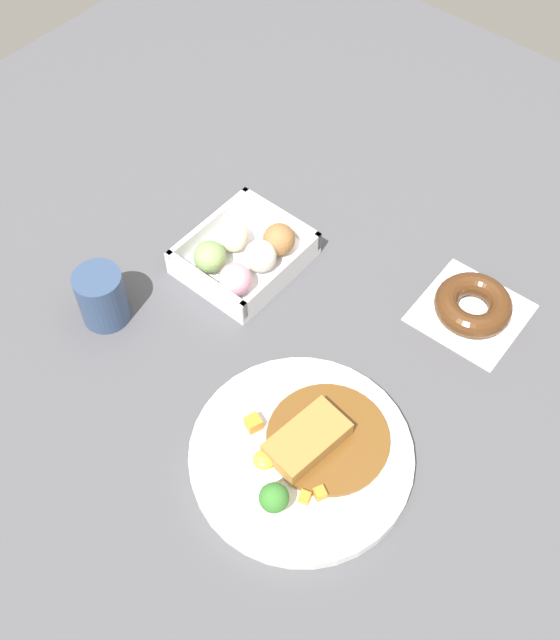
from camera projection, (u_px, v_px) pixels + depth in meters
name	position (u px, v px, depth m)	size (l,w,h in m)	color
ground_plane	(285.00, 350.00, 1.05)	(1.60, 1.60, 0.00)	#4C4C51
curry_plate	(302.00, 454.00, 0.94)	(0.27, 0.27, 0.07)	white
donut_box	(244.00, 255.00, 1.11)	(0.17, 0.15, 0.06)	white
chocolate_ring_donut	(473.00, 306.00, 1.07)	(0.14, 0.14, 0.04)	white
coffee_mug	(102.00, 297.00, 1.05)	(0.07, 0.07, 0.08)	#33476B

